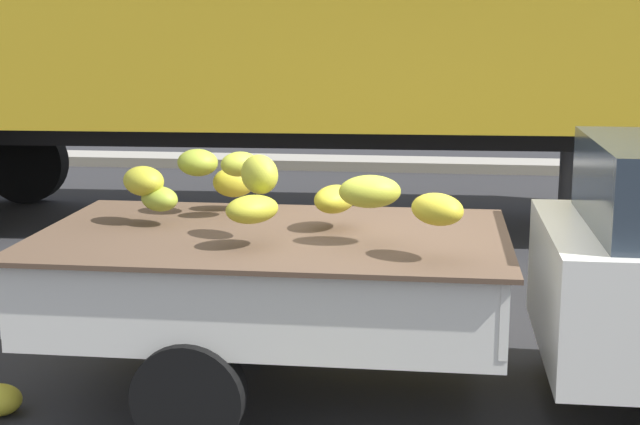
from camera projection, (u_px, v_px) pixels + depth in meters
ground at (421, 394)px, 6.16m from camera, size 220.00×220.00×0.00m
curb_strip at (433, 165)px, 15.44m from camera, size 80.00×0.80×0.16m
pickup_truck at (611, 275)px, 5.70m from camera, size 5.21×1.89×1.70m
semi_trailer at (274, 7)px, 10.73m from camera, size 12.08×3.00×3.95m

